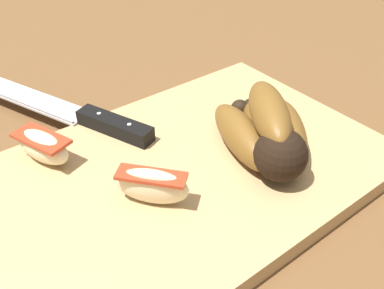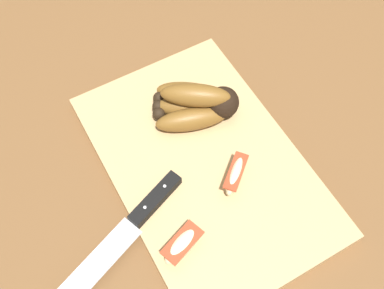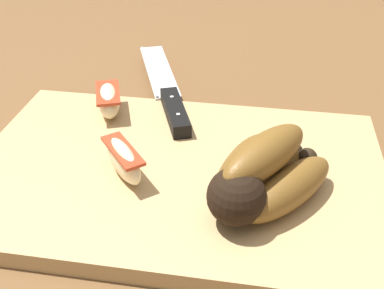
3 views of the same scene
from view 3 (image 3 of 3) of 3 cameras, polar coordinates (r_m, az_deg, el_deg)
The scene contains 6 objects.
ground_plane at distance 0.51m, azimuth -0.15°, elevation -4.74°, with size 6.00×6.00×0.00m, color brown.
cutting_board at distance 0.50m, azimuth -1.86°, elevation -3.75°, with size 0.45×0.29×0.02m, color tan.
banana_bunch at distance 0.45m, azimuth 8.64°, elevation -3.83°, with size 0.13×0.15×0.07m.
chefs_knife at distance 0.62m, azimuth -2.94°, elevation 6.08°, with size 0.13×0.27×0.02m.
apple_wedge_near at distance 0.59m, azimuth -10.33°, elevation 5.48°, with size 0.05×0.07×0.04m.
apple_wedge_middle at distance 0.48m, azimuth -8.51°, elevation -1.91°, with size 0.06×0.07×0.04m.
Camera 3 is at (0.06, -0.39, 0.32)m, focal length 42.90 mm.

